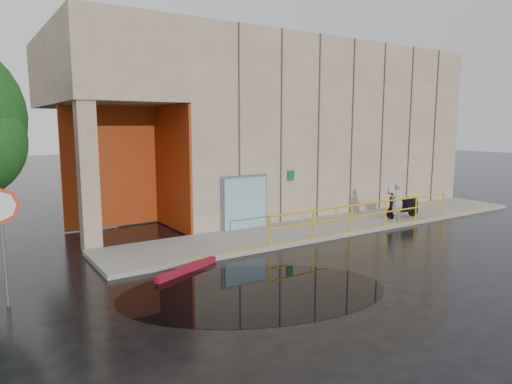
% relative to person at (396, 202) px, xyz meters
% --- Properties ---
extents(ground, '(120.00, 120.00, 0.00)m').
position_rel_person_xyz_m(ground, '(-6.30, -3.54, -0.98)').
color(ground, black).
rests_on(ground, ground).
extents(sidewalk, '(20.00, 3.00, 0.15)m').
position_rel_person_xyz_m(sidewalk, '(-2.30, 0.96, -0.90)').
color(sidewalk, gray).
rests_on(sidewalk, ground).
extents(building, '(20.00, 10.17, 8.00)m').
position_rel_person_xyz_m(building, '(-1.20, 7.44, 3.23)').
color(building, gray).
rests_on(building, ground).
extents(guardrail, '(9.56, 0.06, 1.03)m').
position_rel_person_xyz_m(guardrail, '(-2.05, -0.39, -0.30)').
color(guardrail, yellow).
rests_on(guardrail, sidewalk).
extents(person, '(0.67, 0.50, 1.66)m').
position_rel_person_xyz_m(person, '(0.00, 0.00, 0.00)').
color(person, '#9D9DA2').
rests_on(person, sidewalk).
extents(scooter, '(1.79, 0.75, 1.36)m').
position_rel_person_xyz_m(scooter, '(0.81, 0.28, -0.05)').
color(scooter, black).
rests_on(scooter, sidewalk).
extents(stop_sign, '(0.85, 0.14, 2.82)m').
position_rel_person_xyz_m(stop_sign, '(-14.73, -1.09, 1.05)').
color(stop_sign, slate).
rests_on(stop_sign, ground).
extents(red_curb, '(2.28, 1.11, 0.18)m').
position_rel_person_xyz_m(red_curb, '(-10.16, -1.04, -0.89)').
color(red_curb, maroon).
rests_on(red_curb, ground).
extents(puddle, '(7.92, 6.38, 0.01)m').
position_rel_person_xyz_m(puddle, '(-9.37, -3.42, -0.98)').
color(puddle, black).
rests_on(puddle, ground).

